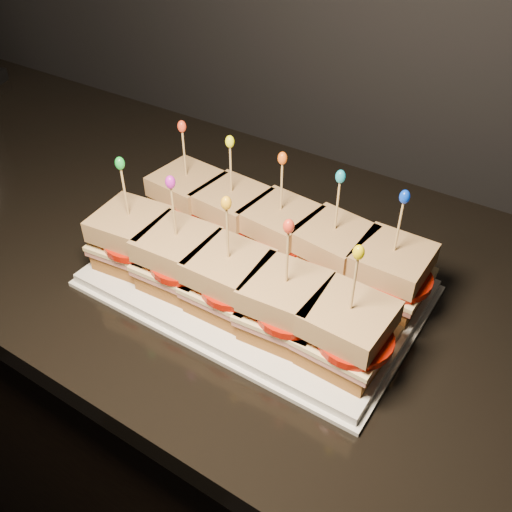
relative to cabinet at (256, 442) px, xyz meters
The scene contains 74 objects.
cabinet is the anchor object (origin of this frame).
granite_slab 0.45m from the cabinet, ahead, with size 2.48×0.63×0.04m, color black.
platter 0.49m from the cabinet, 56.03° to the right, with size 0.41×0.26×0.02m, color white.
platter_rim 0.48m from the cabinet, 56.03° to the right, with size 0.42×0.27×0.01m, color white.
sandwich_0_bread_bot 0.51m from the cabinet, behind, with size 0.08×0.08×0.02m, color brown.
sandwich_0_ham 0.53m from the cabinet, behind, with size 0.09×0.09×0.01m, color #BD7166.
sandwich_0_cheese 0.54m from the cabinet, behind, with size 0.09×0.09×0.01m, color #FAE098.
sandwich_0_tomato 0.54m from the cabinet, behind, with size 0.08×0.08×0.01m, color #B71405.
sandwich_0_bread_top 0.56m from the cabinet, behind, with size 0.09×0.09×0.03m, color brown.
sandwich_0_pick 0.61m from the cabinet, behind, with size 0.00×0.00×0.09m, color tan.
sandwich_0_frill 0.65m from the cabinet, behind, with size 0.01×0.01×0.02m, color red.
sandwich_1_bread_bot 0.50m from the cabinet, behind, with size 0.08×0.08×0.02m, color brown.
sandwich_1_ham 0.52m from the cabinet, behind, with size 0.09×0.09×0.01m, color #BD7166.
sandwich_1_cheese 0.53m from the cabinet, behind, with size 0.09×0.09×0.01m, color #FAE098.
sandwich_1_tomato 0.53m from the cabinet, 162.81° to the right, with size 0.08×0.08×0.01m, color #B71405.
sandwich_1_bread_top 0.55m from the cabinet, behind, with size 0.09×0.09×0.03m, color brown.
sandwich_1_pick 0.60m from the cabinet, behind, with size 0.00×0.00×0.09m, color tan.
sandwich_1_frill 0.64m from the cabinet, behind, with size 0.01×0.01×0.02m, color #F2FD10.
sandwich_2_bread_bot 0.50m from the cabinet, ahead, with size 0.08×0.08×0.02m, color brown.
sandwich_2_ham 0.52m from the cabinet, ahead, with size 0.09×0.09×0.01m, color #BD7166.
sandwich_2_cheese 0.53m from the cabinet, ahead, with size 0.09×0.09×0.01m, color #FAE098.
sandwich_2_tomato 0.53m from the cabinet, ahead, with size 0.08×0.08×0.01m, color #B71405.
sandwich_2_bread_top 0.55m from the cabinet, ahead, with size 0.09×0.09×0.03m, color brown.
sandwich_2_pick 0.60m from the cabinet, ahead, with size 0.00×0.00×0.09m, color tan.
sandwich_2_frill 0.64m from the cabinet, ahead, with size 0.01×0.01×0.02m, color orange.
sandwich_3_bread_bot 0.52m from the cabinet, ahead, with size 0.08×0.08×0.02m, color brown.
sandwich_3_ham 0.53m from the cabinet, ahead, with size 0.09×0.09×0.01m, color #BD7166.
sandwich_3_cheese 0.54m from the cabinet, ahead, with size 0.09×0.09×0.01m, color #FAE098.
sandwich_3_tomato 0.55m from the cabinet, ahead, with size 0.08×0.08×0.01m, color #B71405.
sandwich_3_bread_top 0.56m from the cabinet, ahead, with size 0.09×0.09×0.03m, color brown.
sandwich_3_pick 0.61m from the cabinet, ahead, with size 0.00×0.00×0.09m, color tan.
sandwich_3_frill 0.65m from the cabinet, ahead, with size 0.01×0.01×0.02m, color #1499B9.
sandwich_4_bread_bot 0.54m from the cabinet, ahead, with size 0.08×0.08×0.02m, color brown.
sandwich_4_ham 0.55m from the cabinet, ahead, with size 0.09×0.09×0.01m, color #BD7166.
sandwich_4_cheese 0.56m from the cabinet, ahead, with size 0.09×0.09×0.01m, color #FAE098.
sandwich_4_tomato 0.57m from the cabinet, ahead, with size 0.08×0.08×0.01m, color #B71405.
sandwich_4_bread_top 0.59m from the cabinet, ahead, with size 0.09×0.09×0.03m, color brown.
sandwich_4_pick 0.63m from the cabinet, ahead, with size 0.00×0.00×0.09m, color tan.
sandwich_4_frill 0.67m from the cabinet, ahead, with size 0.01×0.01×0.02m, color #0836DF.
sandwich_5_bread_bot 0.53m from the cabinet, 134.14° to the right, with size 0.08×0.08×0.02m, color brown.
sandwich_5_ham 0.54m from the cabinet, 134.14° to the right, with size 0.09×0.09×0.01m, color #BD7166.
sandwich_5_cheese 0.55m from the cabinet, 134.14° to the right, with size 0.09×0.09×0.01m, color #FAE098.
sandwich_5_tomato 0.56m from the cabinet, 129.65° to the right, with size 0.08×0.08×0.01m, color #B71405.
sandwich_5_bread_top 0.58m from the cabinet, 134.14° to the right, with size 0.09×0.09×0.03m, color brown.
sandwich_5_pick 0.62m from the cabinet, 134.14° to the right, with size 0.00×0.00×0.09m, color tan.
sandwich_5_frill 0.66m from the cabinet, 134.14° to the right, with size 0.01×0.01×0.02m, color green.
sandwich_6_bread_bot 0.52m from the cabinet, 107.44° to the right, with size 0.08×0.08×0.02m, color brown.
sandwich_6_ham 0.53m from the cabinet, 107.44° to the right, with size 0.09×0.09×0.01m, color #BD7166.
sandwich_6_cheese 0.54m from the cabinet, 107.44° to the right, with size 0.09×0.09×0.01m, color #FAE098.
sandwich_6_tomato 0.55m from the cabinet, 101.51° to the right, with size 0.08×0.08×0.01m, color #B71405.
sandwich_6_bread_top 0.56m from the cabinet, 107.44° to the right, with size 0.09×0.09×0.03m, color brown.
sandwich_6_pick 0.61m from the cabinet, 107.44° to the right, with size 0.00×0.00×0.09m, color tan.
sandwich_6_frill 0.65m from the cabinet, 107.44° to the right, with size 0.01×0.01×0.02m, color #BD1FC0.
sandwich_7_bread_bot 0.52m from the cabinet, 71.10° to the right, with size 0.08×0.08×0.02m, color brown.
sandwich_7_ham 0.53m from the cabinet, 71.10° to the right, with size 0.09×0.09×0.01m, color #BD7166.
sandwich_7_cheese 0.54m from the cabinet, 71.10° to the right, with size 0.09×0.09×0.01m, color #FAE098.
sandwich_7_tomato 0.55m from the cabinet, 67.15° to the right, with size 0.08×0.08×0.01m, color #B71405.
sandwich_7_bread_top 0.57m from the cabinet, 71.10° to the right, with size 0.09×0.09×0.03m, color brown.
sandwich_7_pick 0.61m from the cabinet, 71.10° to the right, with size 0.00×0.00×0.09m, color tan.
sandwich_7_frill 0.65m from the cabinet, 71.10° to the right, with size 0.01×0.01×0.02m, color yellow.
sandwich_8_bread_bot 0.53m from the cabinet, 45.04° to the right, with size 0.08×0.08×0.02m, color brown.
sandwich_8_ham 0.54m from the cabinet, 45.04° to the right, with size 0.09×0.09×0.01m, color #BD7166.
sandwich_8_cheese 0.55m from the cabinet, 45.04° to the right, with size 0.09×0.09×0.01m, color #FAE098.
sandwich_8_tomato 0.56m from the cabinet, 43.70° to the right, with size 0.08×0.08×0.01m, color #B71405.
sandwich_8_bread_top 0.58m from the cabinet, 45.04° to the right, with size 0.09×0.09×0.03m, color brown.
sandwich_8_pick 0.62m from the cabinet, 45.04° to the right, with size 0.00×0.00×0.09m, color tan.
sandwich_8_frill 0.66m from the cabinet, 45.04° to the right, with size 0.01×0.01×0.02m, color red.
sandwich_9_bread_bot 0.55m from the cabinet, 31.14° to the right, with size 0.08×0.08×0.02m, color brown.
sandwich_9_ham 0.57m from the cabinet, 31.14° to the right, with size 0.09×0.09×0.01m, color #BD7166.
sandwich_9_cheese 0.57m from the cabinet, 31.14° to the right, with size 0.09×0.09×0.01m, color #FAE098.
sandwich_9_tomato 0.59m from the cabinet, 30.89° to the right, with size 0.08×0.08×0.01m, color #B71405.
sandwich_9_bread_top 0.60m from the cabinet, 31.14° to the right, with size 0.09×0.09×0.03m, color brown.
sandwich_9_pick 0.64m from the cabinet, 31.14° to the right, with size 0.00×0.00×0.09m, color tan.
sandwich_9_frill 0.68m from the cabinet, 31.14° to the right, with size 0.01×0.01×0.02m, color yellow.
Camera 1 is at (0.03, 1.16, 1.42)m, focal length 40.00 mm.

